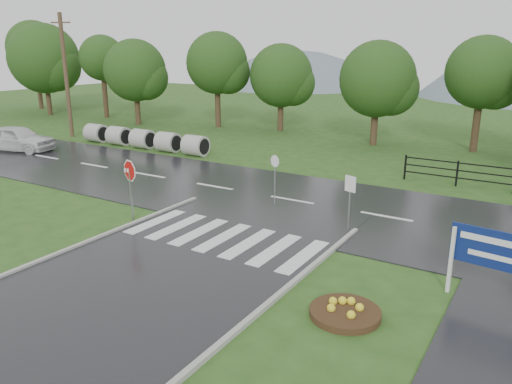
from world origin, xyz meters
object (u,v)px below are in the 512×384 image
Objects in this scene: culvert_pipes at (143,139)px; estate_billboard at (495,254)px; stop_sign at (130,176)px; car_white at (19,151)px.

estate_billboard is at bearing -24.95° from culvert_pipes.
car_white is at bearing 159.85° from stop_sign.
culvert_pipes is 13.88m from stop_sign.
stop_sign is 12.12m from estate_billboard.
car_white is (-27.32, 5.31, -1.31)m from estate_billboard.
culvert_pipes is 2.09× the size of car_white.
car_white is at bearing 169.00° from estate_billboard.
stop_sign reaches higher than car_white.
culvert_pipes reaches higher than car_white.
estate_billboard is (21.41, -9.96, 0.71)m from culvert_pipes.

